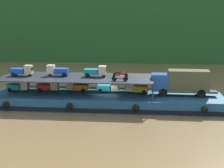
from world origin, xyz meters
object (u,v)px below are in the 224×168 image
Objects in this scene: mini_truck_lower_bow at (136,88)px; motorcycle_upper_centre at (120,74)px; mini_truck_lower_fore at (108,87)px; motorcycle_upper_port at (120,77)px; mini_truck_lower_aft at (48,86)px; mini_truck_lower_stern at (18,86)px; mini_truck_lower_mid at (77,86)px; covered_lorry at (182,82)px; mini_truck_upper_fore at (96,71)px; mini_truck_upper_stern at (22,71)px; cargo_barge at (107,99)px; mini_truck_upper_mid at (57,70)px.

mini_truck_lower_bow is 2.67m from motorcycle_upper_centre.
motorcycle_upper_port is at bearing -58.62° from mini_truck_lower_fore.
mini_truck_lower_stern is at bearing -175.12° from mini_truck_lower_aft.
mini_truck_lower_mid is (3.63, 0.25, 0.00)m from mini_truck_lower_aft.
covered_lorry is 2.85× the size of mini_truck_upper_fore.
motorcycle_upper_centre reaches higher than mini_truck_lower_stern.
mini_truck_lower_bow is at bearing 0.90° from mini_truck_upper_stern.
mini_truck_lower_aft is at bearing 178.12° from covered_lorry.
mini_truck_lower_bow is at bearing 5.87° from cargo_barge.
mini_truck_upper_mid reaches higher than motorcycle_upper_port.
mini_truck_lower_stern is at bearing -179.96° from cargo_barge.
mini_truck_lower_stern is 1.45× the size of motorcycle_upper_port.
mini_truck_upper_fore is at bearing -2.39° from mini_truck_upper_mid.
mini_truck_upper_stern is at bearing -178.34° from mini_truck_lower_fore.
cargo_barge is 9.44m from covered_lorry.
covered_lorry is 7.63m from motorcycle_upper_port.
mini_truck_lower_aft is 1.00× the size of mini_truck_lower_bow.
mini_truck_upper_stern reaches higher than motorcycle_upper_centre.
mini_truck_lower_aft is (-7.53, 0.32, 1.44)m from cargo_barge.
cargo_barge is 7.27m from mini_truck_upper_mid.
mini_truck_lower_aft is at bearing 2.95° from mini_truck_upper_stern.
mini_truck_lower_aft reaches higher than cargo_barge.
motorcycle_upper_centre is at bearing 177.99° from covered_lorry.
mini_truck_lower_mid is 1.02× the size of mini_truck_upper_mid.
cargo_barge is 3.95m from mini_truck_lower_bow.
mini_truck_lower_bow is at bearing 1.47° from mini_truck_lower_stern.
motorcycle_upper_centre is at bearing -7.54° from mini_truck_upper_fore.
motorcycle_upper_port is (3.21, -2.64, -0.26)m from mini_truck_upper_fore.
mini_truck_lower_bow reaches higher than cargo_barge.
covered_lorry is (9.12, -0.23, 2.44)m from cargo_barge.
mini_truck_lower_aft is 11.19m from mini_truck_lower_bow.
mini_truck_lower_aft is 1.00× the size of mini_truck_upper_fore.
mini_truck_upper_fore reaches higher than covered_lorry.
mini_truck_lower_bow is at bearing -1.54° from mini_truck_upper_mid.
covered_lorry is 4.15× the size of motorcycle_upper_centre.
mini_truck_upper_fore reaches higher than mini_truck_lower_fore.
mini_truck_lower_mid is at bearing 178.56° from mini_truck_lower_fore.
mini_truck_upper_stern is 1.00× the size of mini_truck_upper_fore.
motorcycle_upper_centre is (12.45, -0.12, -0.26)m from mini_truck_upper_stern.
mini_truck_lower_mid is (-3.90, 0.57, 1.44)m from cargo_barge.
mini_truck_lower_fore and mini_truck_lower_bow have the same top height.
mini_truck_lower_aft is at bearing 178.23° from motorcycle_upper_centre.
mini_truck_upper_fore reaches higher than motorcycle_upper_centre.
mini_truck_upper_stern is at bearing -179.10° from mini_truck_lower_bow.
mini_truck_lower_bow is 1.45× the size of motorcycle_upper_centre.
mini_truck_upper_fore is (-5.08, 0.06, 2.00)m from mini_truck_lower_bow.
mini_truck_lower_mid is (7.42, 0.58, 0.00)m from mini_truck_lower_stern.
mini_truck_lower_aft is at bearing -178.84° from mini_truck_upper_fore.
mini_truck_upper_stern is (-19.91, 0.38, 1.00)m from covered_lorry.
covered_lorry reaches higher than mini_truck_lower_stern.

